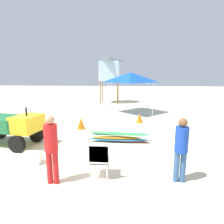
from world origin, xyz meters
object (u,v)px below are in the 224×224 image
(traffic_cone_far, at_px, (81,123))
(lifeguard_near_left, at_px, (181,146))
(stacked_plastic_chairs, at_px, (99,156))
(lifeguard_near_center, at_px, (51,145))
(popup_canopy, at_px, (130,77))
(traffic_cone_near, at_px, (140,118))
(cooler_box, at_px, (33,158))
(lifeguard_tower, at_px, (109,69))
(surfboard_pile, at_px, (118,137))
(utility_cart, at_px, (9,125))

(traffic_cone_far, bearing_deg, lifeguard_near_left, -51.87)
(lifeguard_near_left, bearing_deg, stacked_plastic_chairs, 179.78)
(lifeguard_near_center, height_order, popup_canopy, popup_canopy)
(stacked_plastic_chairs, height_order, traffic_cone_near, stacked_plastic_chairs)
(cooler_box, bearing_deg, stacked_plastic_chairs, -18.15)
(lifeguard_near_left, relative_size, lifeguard_near_center, 0.95)
(popup_canopy, distance_m, lifeguard_tower, 5.30)
(surfboard_pile, height_order, traffic_cone_near, traffic_cone_near)
(utility_cart, relative_size, stacked_plastic_chairs, 2.67)
(stacked_plastic_chairs, xyz_separation_m, lifeguard_near_center, (-1.12, -0.32, 0.40))
(utility_cart, bearing_deg, traffic_cone_near, 36.96)
(popup_canopy, height_order, lifeguard_tower, lifeguard_tower)
(lifeguard_near_center, xyz_separation_m, traffic_cone_near, (2.56, 6.39, -0.74))
(popup_canopy, distance_m, cooler_box, 8.97)
(stacked_plastic_chairs, height_order, lifeguard_near_left, lifeguard_near_left)
(surfboard_pile, distance_m, popup_canopy, 6.43)
(lifeguard_near_left, distance_m, cooler_box, 4.32)
(stacked_plastic_chairs, relative_size, popup_canopy, 0.36)
(lifeguard_near_center, relative_size, traffic_cone_near, 3.28)
(surfboard_pile, xyz_separation_m, lifeguard_tower, (-1.29, 10.89, 2.99))
(lifeguard_near_center, bearing_deg, stacked_plastic_chairs, 15.82)
(surfboard_pile, distance_m, lifeguard_near_left, 3.37)
(lifeguard_tower, height_order, cooler_box, lifeguard_tower)
(stacked_plastic_chairs, distance_m, traffic_cone_near, 6.25)
(utility_cart, relative_size, surfboard_pile, 1.03)
(lifeguard_near_center, height_order, cooler_box, lifeguard_near_center)
(lifeguard_tower, bearing_deg, lifeguard_near_left, -77.80)
(popup_canopy, xyz_separation_m, cooler_box, (-3.09, -8.10, -2.31))
(utility_cart, relative_size, traffic_cone_near, 5.14)
(utility_cart, distance_m, lifeguard_near_center, 3.63)
(popup_canopy, distance_m, traffic_cone_far, 5.38)
(popup_canopy, height_order, cooler_box, popup_canopy)
(lifeguard_near_left, relative_size, traffic_cone_far, 2.87)
(traffic_cone_near, bearing_deg, lifeguard_near_left, -84.40)
(cooler_box, bearing_deg, surfboard_pile, 40.02)
(stacked_plastic_chairs, xyz_separation_m, traffic_cone_far, (-1.56, 4.58, -0.32))
(stacked_plastic_chairs, distance_m, traffic_cone_far, 4.85)
(surfboard_pile, height_order, lifeguard_tower, lifeguard_tower)
(lifeguard_tower, distance_m, traffic_cone_near, 8.52)
(lifeguard_near_left, xyz_separation_m, traffic_cone_far, (-3.60, 4.58, -0.66))
(lifeguard_near_left, relative_size, cooler_box, 3.05)
(popup_canopy, bearing_deg, traffic_cone_far, -120.58)
(lifeguard_tower, distance_m, traffic_cone_far, 9.61)
(lifeguard_near_center, bearing_deg, cooler_box, 135.40)
(popup_canopy, height_order, traffic_cone_far, popup_canopy)
(surfboard_pile, height_order, lifeguard_near_center, lifeguard_near_center)
(lifeguard_near_left, bearing_deg, lifeguard_near_center, -174.39)
(lifeguard_tower, bearing_deg, traffic_cone_near, -72.77)
(lifeguard_tower, xyz_separation_m, cooler_box, (-1.23, -13.00, -3.02))
(lifeguard_near_center, bearing_deg, lifeguard_near_left, 5.61)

